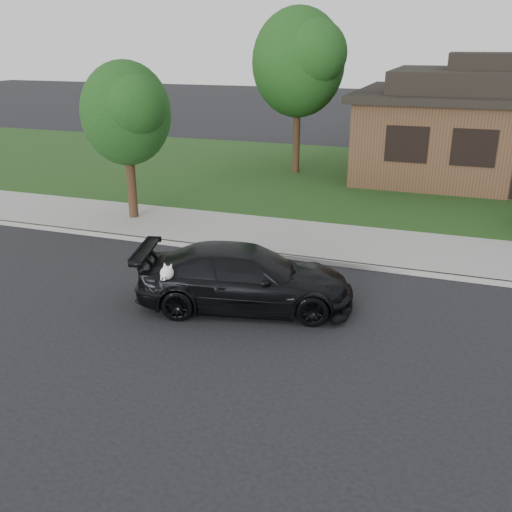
% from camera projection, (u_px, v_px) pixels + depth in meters
% --- Properties ---
extents(ground, '(120.00, 120.00, 0.00)m').
position_uv_depth(ground, '(342.00, 335.00, 10.69)').
color(ground, black).
rests_on(ground, ground).
extents(sidewalk, '(60.00, 3.00, 0.12)m').
position_uv_depth(sidewalk, '(379.00, 247.00, 15.09)').
color(sidewalk, gray).
rests_on(sidewalk, ground).
extents(curb, '(60.00, 0.12, 0.12)m').
position_uv_depth(curb, '(370.00, 267.00, 13.76)').
color(curb, gray).
rests_on(curb, ground).
extents(lawn, '(60.00, 13.00, 0.13)m').
position_uv_depth(lawn, '(407.00, 182.00, 22.15)').
color(lawn, '#193814').
rests_on(lawn, ground).
extents(sedan, '(4.71, 2.80, 1.28)m').
position_uv_depth(sedan, '(245.00, 277.00, 11.66)').
color(sedan, black).
rests_on(sedan, ground).
extents(tree_0, '(3.78, 3.60, 6.34)m').
position_uv_depth(tree_0, '(302.00, 61.00, 21.82)').
color(tree_0, '#332114').
rests_on(tree_0, ground).
extents(tree_2, '(2.73, 2.60, 4.59)m').
position_uv_depth(tree_2, '(128.00, 112.00, 16.33)').
color(tree_2, '#332114').
rests_on(tree_2, ground).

